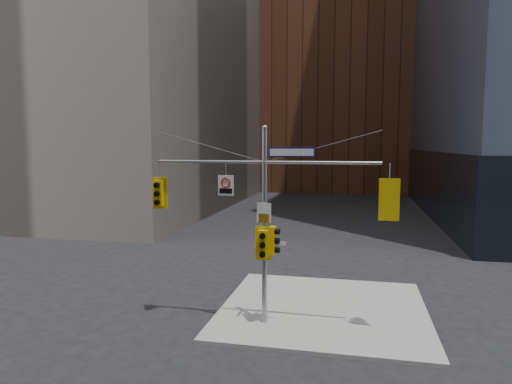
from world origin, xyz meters
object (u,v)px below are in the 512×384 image
at_px(signal_assembly, 265,207).
at_px(traffic_light_pole_side, 273,241).
at_px(traffic_light_west_arm, 159,193).
at_px(regulatory_sign_arm, 226,185).
at_px(traffic_light_east_arm, 389,199).
at_px(street_sign_blade, 292,152).
at_px(traffic_light_pole_front, 263,244).

xyz_separation_m(signal_assembly, traffic_light_pole_side, (0.32, 0.00, -1.21)).
bearing_deg(traffic_light_west_arm, regulatory_sign_arm, -3.89).
relative_size(traffic_light_east_arm, street_sign_blade, 0.87).
xyz_separation_m(traffic_light_pole_side, regulatory_sign_arm, (-1.75, -0.02, 1.97)).
distance_m(traffic_light_pole_front, street_sign_blade, 3.38).
xyz_separation_m(traffic_light_pole_front, regulatory_sign_arm, (-1.43, 0.25, 2.06)).
height_order(street_sign_blade, regulatory_sign_arm, street_sign_blade).
xyz_separation_m(signal_assembly, traffic_light_pole_front, (-0.00, -0.27, -1.30)).
relative_size(signal_assembly, regulatory_sign_arm, 10.79).
bearing_deg(traffic_light_pole_front, street_sign_blade, 9.90).
distance_m(signal_assembly, traffic_light_west_arm, 4.07).
bearing_deg(traffic_light_east_arm, regulatory_sign_arm, 1.88).
bearing_deg(traffic_light_east_arm, traffic_light_pole_side, 1.68).
height_order(signal_assembly, traffic_light_pole_front, signal_assembly).
distance_m(signal_assembly, traffic_light_pole_side, 1.26).
bearing_deg(traffic_light_west_arm, signal_assembly, -3.35).
bearing_deg(traffic_light_east_arm, traffic_light_west_arm, 1.59).
relative_size(traffic_light_west_arm, traffic_light_east_arm, 0.85).
bearing_deg(traffic_light_east_arm, signal_assembly, 1.68).
bearing_deg(signal_assembly, traffic_light_pole_side, 0.02).
xyz_separation_m(traffic_light_west_arm, street_sign_blade, (5.00, -0.01, 1.55)).
bearing_deg(traffic_light_west_arm, traffic_light_east_arm, -3.25).
bearing_deg(traffic_light_pole_side, signal_assembly, 99.48).
relative_size(signal_assembly, street_sign_blade, 4.93).
xyz_separation_m(traffic_light_pole_side, traffic_light_pole_front, (-0.32, -0.27, -0.09)).
height_order(traffic_light_west_arm, traffic_light_pole_front, traffic_light_west_arm).
height_order(traffic_light_pole_side, street_sign_blade, street_sign_blade).
bearing_deg(traffic_light_east_arm, traffic_light_pole_front, 5.27).
xyz_separation_m(traffic_light_east_arm, regulatory_sign_arm, (-5.68, -0.02, 0.37)).
height_order(traffic_light_east_arm, traffic_light_pole_side, traffic_light_east_arm).
distance_m(signal_assembly, regulatory_sign_arm, 1.61).
height_order(traffic_light_east_arm, street_sign_blade, street_sign_blade).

